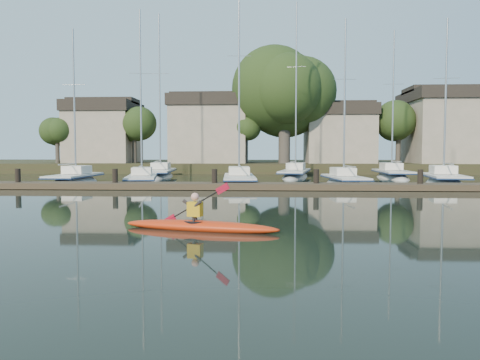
{
  "coord_description": "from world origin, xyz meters",
  "views": [
    {
      "loc": [
        -0.04,
        -13.57,
        2.26
      ],
      "look_at": [
        -0.94,
        3.54,
        1.2
      ],
      "focal_mm": 35.0,
      "sensor_mm": 36.0,
      "label": 1
    }
  ],
  "objects_px": {
    "sailboat_1": "(142,186)",
    "sailboat_7": "(392,180)",
    "sailboat_2": "(239,187)",
    "sailboat_6": "(295,179)",
    "sailboat_5": "(160,179)",
    "sailboat_3": "(344,187)",
    "sailboat_0": "(75,186)",
    "dock": "(265,186)",
    "sailboat_4": "(444,187)",
    "kayak": "(199,224)"
  },
  "relations": [
    {
      "from": "sailboat_4",
      "to": "sailboat_7",
      "type": "height_order",
      "value": "sailboat_7"
    },
    {
      "from": "sailboat_1",
      "to": "sailboat_7",
      "type": "bearing_deg",
      "value": 11.41
    },
    {
      "from": "sailboat_5",
      "to": "dock",
      "type": "bearing_deg",
      "value": -60.32
    },
    {
      "from": "sailboat_0",
      "to": "dock",
      "type": "bearing_deg",
      "value": -20.29
    },
    {
      "from": "sailboat_2",
      "to": "sailboat_7",
      "type": "height_order",
      "value": "sailboat_2"
    },
    {
      "from": "kayak",
      "to": "sailboat_1",
      "type": "height_order",
      "value": "sailboat_1"
    },
    {
      "from": "sailboat_0",
      "to": "sailboat_2",
      "type": "bearing_deg",
      "value": -4.83
    },
    {
      "from": "kayak",
      "to": "sailboat_6",
      "type": "relative_size",
      "value": 0.29
    },
    {
      "from": "sailboat_0",
      "to": "sailboat_2",
      "type": "relative_size",
      "value": 0.82
    },
    {
      "from": "sailboat_5",
      "to": "sailboat_3",
      "type": "bearing_deg",
      "value": -36.93
    },
    {
      "from": "kayak",
      "to": "sailboat_6",
      "type": "xyz_separation_m",
      "value": [
        4.54,
        27.74,
        -0.37
      ]
    },
    {
      "from": "sailboat_0",
      "to": "sailboat_7",
      "type": "height_order",
      "value": "sailboat_7"
    },
    {
      "from": "sailboat_2",
      "to": "sailboat_1",
      "type": "bearing_deg",
      "value": 173.52
    },
    {
      "from": "sailboat_5",
      "to": "sailboat_4",
      "type": "bearing_deg",
      "value": -25.49
    },
    {
      "from": "sailboat_0",
      "to": "sailboat_4",
      "type": "relative_size",
      "value": 0.96
    },
    {
      "from": "kayak",
      "to": "sailboat_7",
      "type": "height_order",
      "value": "sailboat_7"
    },
    {
      "from": "sailboat_3",
      "to": "sailboat_5",
      "type": "height_order",
      "value": "sailboat_5"
    },
    {
      "from": "sailboat_0",
      "to": "sailboat_6",
      "type": "bearing_deg",
      "value": 27.29
    },
    {
      "from": "sailboat_1",
      "to": "sailboat_6",
      "type": "bearing_deg",
      "value": 27.79
    },
    {
      "from": "sailboat_7",
      "to": "sailboat_2",
      "type": "bearing_deg",
      "value": -143.93
    },
    {
      "from": "kayak",
      "to": "sailboat_0",
      "type": "relative_size",
      "value": 0.39
    },
    {
      "from": "sailboat_3",
      "to": "sailboat_7",
      "type": "height_order",
      "value": "sailboat_7"
    },
    {
      "from": "kayak",
      "to": "sailboat_3",
      "type": "bearing_deg",
      "value": 82.04
    },
    {
      "from": "sailboat_6",
      "to": "dock",
      "type": "bearing_deg",
      "value": -91.7
    },
    {
      "from": "sailboat_1",
      "to": "sailboat_2",
      "type": "relative_size",
      "value": 0.88
    },
    {
      "from": "sailboat_0",
      "to": "sailboat_2",
      "type": "distance_m",
      "value": 11.77
    },
    {
      "from": "dock",
      "to": "sailboat_0",
      "type": "bearing_deg",
      "value": 160.22
    },
    {
      "from": "sailboat_3",
      "to": "dock",
      "type": "bearing_deg",
      "value": -146.79
    },
    {
      "from": "sailboat_1",
      "to": "sailboat_7",
      "type": "distance_m",
      "value": 20.88
    },
    {
      "from": "sailboat_3",
      "to": "sailboat_4",
      "type": "relative_size",
      "value": 0.97
    },
    {
      "from": "sailboat_2",
      "to": "sailboat_6",
      "type": "distance_m",
      "value": 10.37
    },
    {
      "from": "sailboat_0",
      "to": "sailboat_5",
      "type": "height_order",
      "value": "sailboat_5"
    },
    {
      "from": "sailboat_2",
      "to": "sailboat_7",
      "type": "relative_size",
      "value": 1.09
    },
    {
      "from": "kayak",
      "to": "sailboat_7",
      "type": "xyz_separation_m",
      "value": [
        12.61,
        26.74,
        -0.38
      ]
    },
    {
      "from": "kayak",
      "to": "sailboat_0",
      "type": "height_order",
      "value": "sailboat_0"
    },
    {
      "from": "sailboat_2",
      "to": "sailboat_4",
      "type": "bearing_deg",
      "value": 1.07
    },
    {
      "from": "sailboat_2",
      "to": "sailboat_7",
      "type": "bearing_deg",
      "value": 29.7
    },
    {
      "from": "dock",
      "to": "sailboat_6",
      "type": "bearing_deg",
      "value": 78.81
    },
    {
      "from": "sailboat_0",
      "to": "sailboat_4",
      "type": "distance_m",
      "value": 25.83
    },
    {
      "from": "sailboat_1",
      "to": "sailboat_6",
      "type": "distance_m",
      "value": 14.41
    },
    {
      "from": "sailboat_3",
      "to": "sailboat_6",
      "type": "xyz_separation_m",
      "value": [
        -2.71,
        9.13,
        -0.01
      ]
    },
    {
      "from": "sailboat_3",
      "to": "sailboat_4",
      "type": "bearing_deg",
      "value": 3.52
    },
    {
      "from": "sailboat_3",
      "to": "sailboat_4",
      "type": "xyz_separation_m",
      "value": [
        6.99,
        1.05,
        -0.02
      ]
    },
    {
      "from": "sailboat_5",
      "to": "sailboat_1",
      "type": "bearing_deg",
      "value": -90.67
    },
    {
      "from": "dock",
      "to": "sailboat_7",
      "type": "distance_m",
      "value": 16.36
    },
    {
      "from": "dock",
      "to": "kayak",
      "type": "bearing_deg",
      "value": -97.5
    },
    {
      "from": "sailboat_6",
      "to": "sailboat_7",
      "type": "xyz_separation_m",
      "value": [
        8.08,
        -1.0,
        -0.01
      ]
    },
    {
      "from": "sailboat_5",
      "to": "sailboat_6",
      "type": "xyz_separation_m",
      "value": [
        11.88,
        0.15,
        0.0
      ]
    },
    {
      "from": "sailboat_0",
      "to": "sailboat_2",
      "type": "height_order",
      "value": "sailboat_2"
    },
    {
      "from": "sailboat_2",
      "to": "sailboat_5",
      "type": "distance_m",
      "value": 11.89
    }
  ]
}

